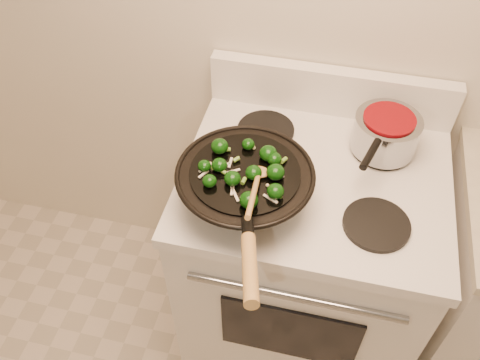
# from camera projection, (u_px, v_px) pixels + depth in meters

# --- Properties ---
(stove) EXTENTS (0.78, 0.67, 1.08)m
(stove) POSITION_uv_depth(u_px,v_px,m) (302.00, 260.00, 1.82)
(stove) COLOR white
(stove) RESTS_ON ground
(wok) EXTENTS (0.37, 0.60, 0.20)m
(wok) POSITION_uv_depth(u_px,v_px,m) (245.00, 186.00, 1.35)
(wok) COLOR black
(wok) RESTS_ON stove
(stirfry) EXTENTS (0.24, 0.24, 0.04)m
(stirfry) POSITION_uv_depth(u_px,v_px,m) (247.00, 169.00, 1.30)
(stirfry) COLOR black
(stirfry) RESTS_ON wok
(wooden_spoon) EXTENTS (0.06, 0.24, 0.10)m
(wooden_spoon) POSITION_uv_depth(u_px,v_px,m) (256.00, 184.00, 1.25)
(wooden_spoon) COLOR #AD8244
(wooden_spoon) RESTS_ON wok
(saucepan) EXTENTS (0.20, 0.31, 0.11)m
(saucepan) POSITION_uv_depth(u_px,v_px,m) (386.00, 133.00, 1.50)
(saucepan) COLOR #93969B
(saucepan) RESTS_ON stove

